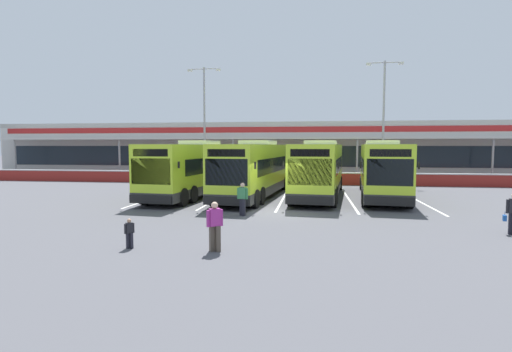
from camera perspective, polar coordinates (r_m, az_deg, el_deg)
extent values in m
plane|color=#4C4C51|center=(20.85, 2.93, -5.06)|extent=(200.00, 200.00, 0.00)
cube|color=#B7B7B2|center=(47.53, 5.91, 3.56)|extent=(70.00, 10.00, 5.50)
cube|color=#19232D|center=(42.52, 5.64, 2.86)|extent=(66.00, 0.08, 2.20)
cube|color=maroon|center=(42.53, 5.67, 6.70)|extent=(68.00, 0.08, 0.60)
cube|color=beige|center=(41.03, 5.57, 5.46)|extent=(67.00, 3.00, 0.24)
cube|color=gray|center=(47.58, 5.94, 7.17)|extent=(70.00, 10.00, 0.50)
cylinder|color=#999999|center=(51.62, -31.43, 2.28)|extent=(0.20, 0.20, 4.20)
cylinder|color=#999999|center=(44.76, -19.08, 2.46)|extent=(0.20, 0.20, 4.20)
cylinder|color=#999999|center=(40.61, -3.31, 2.52)|extent=(0.20, 0.20, 4.20)
cylinder|color=#999999|center=(40.04, 14.37, 2.36)|extent=(0.20, 0.20, 4.20)
cylinder|color=#999999|center=(43.18, 30.97, 2.01)|extent=(0.20, 0.20, 4.20)
cube|color=maroon|center=(35.16, 5.08, -0.39)|extent=(60.00, 0.36, 1.00)
cube|color=#B2B2B2|center=(35.11, 5.09, 0.50)|extent=(60.00, 0.40, 0.10)
cube|color=#B7DB2D|center=(27.20, -8.83, 1.14)|extent=(3.78, 12.20, 3.19)
cube|color=#333333|center=(27.31, -8.80, -1.61)|extent=(3.80, 12.22, 0.56)
cube|color=black|center=(27.56, -8.52, 1.70)|extent=(3.56, 9.82, 0.96)
cube|color=black|center=(21.85, -14.92, 0.64)|extent=(2.31, 0.34, 1.40)
cube|color=black|center=(21.80, -14.98, 3.27)|extent=(2.05, 0.29, 0.40)
cube|color=silver|center=(28.09, -8.08, 4.79)|extent=(2.33, 3.00, 0.28)
cube|color=black|center=(21.90, -14.98, -3.29)|extent=(2.45, 0.41, 0.44)
cube|color=black|center=(21.48, -11.08, 1.58)|extent=(0.09, 0.13, 0.36)
cube|color=black|center=(22.87, -17.70, 1.62)|extent=(0.09, 0.13, 0.36)
cylinder|color=black|center=(31.20, -3.49, -0.95)|extent=(0.43, 1.07, 1.04)
cylinder|color=black|center=(32.00, -7.58, -0.85)|extent=(0.43, 1.07, 1.04)
cylinder|color=black|center=(23.93, -9.14, -2.63)|extent=(0.43, 1.07, 1.04)
cylinder|color=black|center=(24.96, -14.19, -2.42)|extent=(0.43, 1.07, 1.04)
cylinder|color=black|center=(22.66, -10.53, -3.04)|extent=(0.43, 1.07, 1.04)
cylinder|color=black|center=(23.75, -15.79, -2.79)|extent=(0.43, 1.07, 1.04)
cube|color=#B7DB2D|center=(26.24, -0.20, 1.08)|extent=(3.78, 12.20, 3.19)
cube|color=#333333|center=(26.35, -0.19, -1.77)|extent=(3.80, 12.22, 0.56)
cube|color=black|center=(26.61, 0.02, 1.65)|extent=(3.56, 9.82, 0.96)
cube|color=black|center=(20.53, -4.29, 0.55)|extent=(2.31, 0.34, 1.40)
cube|color=black|center=(20.48, -4.32, 3.34)|extent=(2.05, 0.29, 0.40)
cube|color=silver|center=(27.17, 0.32, 4.85)|extent=(2.33, 3.00, 0.28)
cube|color=black|center=(20.58, -4.36, -3.64)|extent=(2.45, 0.41, 0.44)
cube|color=black|center=(20.44, -0.11, 1.53)|extent=(0.09, 0.13, 0.36)
cube|color=black|center=(21.34, -7.71, 1.61)|extent=(0.09, 0.13, 0.36)
cylinder|color=black|center=(30.58, 4.10, -1.06)|extent=(0.43, 1.07, 1.04)
cylinder|color=black|center=(31.08, -0.24, -0.97)|extent=(0.43, 1.07, 1.04)
cylinder|color=black|center=(22.99, 0.73, -2.86)|extent=(0.43, 1.07, 1.04)
cylinder|color=black|center=(23.65, -4.92, -2.67)|extent=(0.43, 1.07, 1.04)
cylinder|color=black|center=(21.64, -0.13, -3.32)|extent=(0.43, 1.07, 1.04)
cylinder|color=black|center=(22.34, -6.09, -3.10)|extent=(0.43, 1.07, 1.04)
cube|color=#B7DB2D|center=(26.80, 9.15, 1.09)|extent=(3.78, 12.20, 3.19)
cube|color=#333333|center=(26.91, 9.11, -1.70)|extent=(3.80, 12.22, 0.56)
cube|color=black|center=(27.18, 9.23, 1.65)|extent=(3.56, 9.82, 0.96)
cube|color=black|center=(20.88, 7.75, 0.58)|extent=(2.31, 0.34, 1.40)
cube|color=black|center=(20.83, 7.77, 3.33)|extent=(2.05, 0.29, 0.40)
cube|color=silver|center=(27.75, 9.37, 4.78)|extent=(2.33, 3.00, 0.28)
cube|color=black|center=(20.92, 7.67, -3.54)|extent=(2.45, 0.41, 0.44)
cube|color=black|center=(21.10, 11.79, 1.52)|extent=(0.09, 0.13, 0.36)
cube|color=black|center=(21.41, 3.99, 1.65)|extent=(0.09, 0.13, 0.36)
cylinder|color=black|center=(31.41, 12.01, -1.01)|extent=(0.43, 1.07, 1.04)
cylinder|color=black|center=(31.59, 7.68, -0.92)|extent=(0.43, 1.07, 1.04)
cylinder|color=black|center=(23.66, 11.33, -2.74)|extent=(0.43, 1.07, 1.04)
cylinder|color=black|center=(23.89, 5.59, -2.61)|extent=(0.43, 1.07, 1.04)
cylinder|color=black|center=(22.28, 11.15, -3.18)|extent=(0.43, 1.07, 1.04)
cylinder|color=black|center=(22.52, 5.06, -3.03)|extent=(0.43, 1.07, 1.04)
cube|color=#B7DB2D|center=(27.44, 17.73, 1.02)|extent=(3.78, 12.20, 3.19)
cube|color=#333333|center=(27.55, 17.67, -1.71)|extent=(3.80, 12.22, 0.56)
cube|color=black|center=(27.83, 17.69, 1.56)|extent=(3.56, 9.82, 0.96)
cube|color=black|center=(21.51, 18.74, 0.50)|extent=(2.31, 0.34, 1.40)
cube|color=black|center=(21.46, 18.80, 3.16)|extent=(2.05, 0.29, 0.40)
cube|color=silver|center=(28.40, 17.68, 4.62)|extent=(2.33, 3.00, 0.28)
cube|color=black|center=(21.55, 18.66, -3.50)|extent=(2.45, 0.41, 0.44)
cube|color=black|center=(22.00, 22.46, 1.40)|extent=(0.09, 0.13, 0.36)
cube|color=black|center=(21.77, 14.86, 1.55)|extent=(0.09, 0.13, 0.36)
cylinder|color=black|center=(32.21, 19.28, -1.02)|extent=(0.43, 1.07, 1.04)
cylinder|color=black|center=(32.08, 15.02, -0.95)|extent=(0.43, 1.07, 1.04)
cylinder|color=black|center=(24.50, 20.92, -2.70)|extent=(0.43, 1.07, 1.04)
cylinder|color=black|center=(24.32, 15.32, -2.62)|extent=(0.43, 1.07, 1.04)
cylinder|color=black|center=(23.12, 21.33, -3.12)|extent=(0.43, 1.07, 1.04)
cylinder|color=black|center=(22.93, 15.39, -3.04)|extent=(0.43, 1.07, 1.04)
cube|color=silver|center=(28.61, -12.95, -2.58)|extent=(0.14, 13.00, 0.01)
cube|color=silver|center=(27.38, -4.71, -2.79)|extent=(0.14, 13.00, 0.01)
cube|color=silver|center=(26.77, 4.10, -2.96)|extent=(0.14, 13.00, 0.01)
cube|color=silver|center=(26.81, 13.10, -3.05)|extent=(0.14, 13.00, 0.01)
cube|color=silver|center=(27.49, 21.87, -3.07)|extent=(0.14, 13.00, 0.01)
cube|color=black|center=(18.24, 32.85, -5.79)|extent=(0.19, 0.21, 0.84)
cube|color=black|center=(18.06, 32.52, -3.71)|extent=(0.12, 0.12, 0.54)
cube|color=#194C9E|center=(18.14, 32.23, -5.14)|extent=(0.20, 0.30, 0.22)
cylinder|color=#194C9E|center=(18.11, 32.26, -4.58)|extent=(0.02, 0.02, 0.16)
cube|color=black|center=(19.46, -2.12, -4.49)|extent=(0.16, 0.20, 0.84)
cube|color=black|center=(19.29, -1.78, -4.56)|extent=(0.16, 0.20, 0.84)
cube|color=#387F4C|center=(19.28, -1.96, -2.47)|extent=(0.37, 0.26, 0.56)
cube|color=#387F4C|center=(19.35, -2.58, -2.53)|extent=(0.10, 0.11, 0.54)
cube|color=#387F4C|center=(19.22, -1.33, -2.57)|extent=(0.10, 0.11, 0.54)
sphere|color=#DBB293|center=(19.24, -1.96, -1.31)|extent=(0.22, 0.22, 0.22)
cube|color=black|center=(14.01, -18.02, -8.86)|extent=(0.14, 0.14, 0.52)
cube|color=black|center=(13.98, -17.53, -8.88)|extent=(0.14, 0.14, 0.52)
cube|color=black|center=(13.91, -17.82, -7.13)|extent=(0.24, 0.25, 0.35)
cube|color=black|center=(13.86, -18.34, -7.25)|extent=(0.08, 0.08, 0.33)
cube|color=black|center=(13.96, -17.29, -7.15)|extent=(0.08, 0.08, 0.33)
sphere|color=tan|center=(13.86, -17.84, -6.15)|extent=(0.14, 0.14, 0.14)
cube|color=#4C4238|center=(13.04, -6.38, -8.94)|extent=(0.22, 0.23, 0.84)
cube|color=#4C4238|center=(12.98, -5.53, -9.00)|extent=(0.22, 0.23, 0.84)
cube|color=#A32D89|center=(12.87, -5.98, -5.94)|extent=(0.40, 0.37, 0.56)
cube|color=#A32D89|center=(12.80, -6.91, -6.12)|extent=(0.13, 0.13, 0.54)
cube|color=#A32D89|center=(12.95, -5.06, -5.99)|extent=(0.13, 0.13, 0.54)
sphere|color=#DBB293|center=(12.80, -5.99, -4.22)|extent=(0.22, 0.22, 0.22)
cylinder|color=#9E9EA3|center=(39.28, -7.44, 7.39)|extent=(0.20, 0.20, 11.00)
cylinder|color=#9E9EA3|center=(39.92, -7.52, 15.08)|extent=(2.80, 0.10, 0.10)
cube|color=silver|center=(40.30, -9.50, 14.81)|extent=(0.44, 0.28, 0.20)
cube|color=silver|center=(39.56, -5.50, 15.05)|extent=(0.44, 0.28, 0.20)
cylinder|color=#9E9EA3|center=(37.81, 17.91, 7.33)|extent=(0.20, 0.20, 11.00)
cylinder|color=#9E9EA3|center=(38.48, 18.11, 15.31)|extent=(2.80, 0.10, 0.10)
cube|color=silver|center=(38.25, 15.96, 15.27)|extent=(0.44, 0.28, 0.20)
cube|color=silver|center=(38.72, 20.22, 15.04)|extent=(0.44, 0.28, 0.20)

